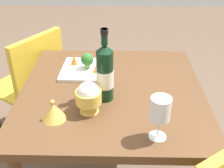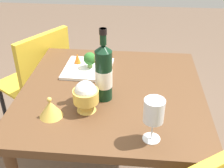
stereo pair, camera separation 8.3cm
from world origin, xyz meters
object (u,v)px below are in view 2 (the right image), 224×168
(wine_glass, at_px, (154,112))
(rice_bowl_lid, at_px, (51,109))
(chair_by_wall, at_px, (40,76))
(carrot_garnish_right, at_px, (77,58))
(rice_bowl, at_px, (86,96))
(wine_bottle, at_px, (104,73))
(carrot_garnish_left, at_px, (99,67))
(broccoli_floret, at_px, (90,59))
(serving_plate, at_px, (88,69))

(wine_glass, relative_size, rice_bowl_lid, 1.79)
(chair_by_wall, height_order, carrot_garnish_right, chair_by_wall)
(wine_glass, bearing_deg, rice_bowl_lid, -13.96)
(rice_bowl_lid, bearing_deg, rice_bowl, -158.71)
(wine_glass, distance_m, rice_bowl_lid, 0.44)
(wine_glass, distance_m, rice_bowl, 0.32)
(chair_by_wall, height_order, rice_bowl, rice_bowl)
(wine_bottle, distance_m, wine_glass, 0.33)
(rice_bowl, relative_size, carrot_garnish_left, 2.79)
(rice_bowl_lid, distance_m, carrot_garnish_left, 0.40)
(rice_bowl, relative_size, rice_bowl_lid, 1.42)
(chair_by_wall, height_order, wine_glass, wine_glass)
(wine_glass, height_order, rice_bowl, wine_glass)
(rice_bowl, distance_m, carrot_garnish_right, 0.42)
(wine_bottle, xyz_separation_m, broccoli_floret, (0.11, -0.26, -0.07))
(wine_glass, bearing_deg, rice_bowl, -29.87)
(rice_bowl_lid, relative_size, serving_plate, 0.39)
(chair_by_wall, relative_size, wine_bottle, 2.53)
(broccoli_floret, distance_m, carrot_garnish_left, 0.07)
(chair_by_wall, relative_size, rice_bowl_lid, 8.50)
(rice_bowl_lid, distance_m, carrot_garnish_right, 0.46)
(wine_bottle, relative_size, rice_bowl, 2.37)
(wine_bottle, relative_size, carrot_garnish_left, 6.61)
(serving_plate, xyz_separation_m, broccoli_floret, (-0.01, -0.00, 0.06))
(rice_bowl_lid, bearing_deg, carrot_garnish_right, -92.83)
(carrot_garnish_left, bearing_deg, broccoli_floret, -38.61)
(chair_by_wall, height_order, broccoli_floret, broccoli_floret)
(broccoli_floret, relative_size, carrot_garnish_right, 1.51)
(carrot_garnish_left, relative_size, carrot_garnish_right, 0.90)
(wine_bottle, height_order, wine_glass, wine_bottle)
(rice_bowl_lid, relative_size, carrot_garnish_left, 1.97)
(rice_bowl_lid, bearing_deg, carrot_garnish_left, -112.38)
(wine_bottle, height_order, serving_plate, wine_bottle)
(broccoli_floret, bearing_deg, rice_bowl, 96.48)
(chair_by_wall, bearing_deg, carrot_garnish_right, -93.15)
(serving_plate, height_order, carrot_garnish_left, carrot_garnish_left)
(rice_bowl, bearing_deg, carrot_garnish_left, -92.21)
(wine_glass, height_order, broccoli_floret, wine_glass)
(wine_bottle, bearing_deg, wine_glass, 129.27)
(broccoli_floret, height_order, carrot_garnish_left, broccoli_floret)
(rice_bowl, distance_m, carrot_garnish_left, 0.32)
(wine_glass, distance_m, broccoli_floret, 0.61)
(rice_bowl_lid, bearing_deg, serving_plate, -102.04)
(wine_bottle, bearing_deg, serving_plate, -65.36)
(broccoli_floret, bearing_deg, carrot_garnish_left, 141.39)
(carrot_garnish_right, bearing_deg, rice_bowl_lid, 87.17)
(wine_bottle, relative_size, wine_glass, 1.88)
(wine_bottle, distance_m, carrot_garnish_left, 0.24)
(rice_bowl, bearing_deg, broccoli_floret, -83.52)
(broccoli_floret, relative_size, carrot_garnish_left, 1.69)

